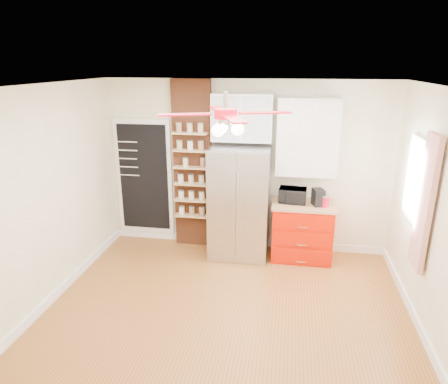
% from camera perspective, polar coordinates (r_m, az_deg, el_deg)
% --- Properties ---
extents(floor, '(4.50, 4.50, 0.00)m').
position_cam_1_polar(floor, '(5.11, 0.21, -17.05)').
color(floor, '#975826').
rests_on(floor, ground).
extents(ceiling, '(4.50, 4.50, 0.00)m').
position_cam_1_polar(ceiling, '(4.18, 0.25, 14.82)').
color(ceiling, white).
rests_on(ceiling, wall_back).
extents(wall_back, '(4.50, 0.02, 2.70)m').
position_cam_1_polar(wall_back, '(6.36, 3.18, 3.62)').
color(wall_back, beige).
rests_on(wall_back, floor).
extents(wall_front, '(4.50, 0.02, 2.70)m').
position_cam_1_polar(wall_front, '(2.73, -6.96, -17.66)').
color(wall_front, beige).
rests_on(wall_front, floor).
extents(wall_left, '(0.02, 4.00, 2.70)m').
position_cam_1_polar(wall_left, '(5.30, -24.56, -1.05)').
color(wall_left, beige).
rests_on(wall_left, floor).
extents(wall_right, '(0.02, 4.00, 2.70)m').
position_cam_1_polar(wall_right, '(4.68, 28.59, -4.05)').
color(wall_right, beige).
rests_on(wall_right, floor).
extents(chalkboard, '(0.95, 0.05, 1.95)m').
position_cam_1_polar(chalkboard, '(6.78, -11.32, 2.04)').
color(chalkboard, white).
rests_on(chalkboard, wall_back).
extents(brick_pillar, '(0.60, 0.16, 2.70)m').
position_cam_1_polar(brick_pillar, '(6.43, -4.47, 3.76)').
color(brick_pillar, brown).
rests_on(brick_pillar, floor).
extents(fridge, '(0.90, 0.70, 1.75)m').
position_cam_1_polar(fridge, '(6.15, 2.24, -1.50)').
color(fridge, '#B8B8BD').
rests_on(fridge, floor).
extents(upper_glass_cabinet, '(0.90, 0.35, 0.70)m').
position_cam_1_polar(upper_glass_cabinet, '(6.04, 2.64, 10.60)').
color(upper_glass_cabinet, white).
rests_on(upper_glass_cabinet, wall_back).
extents(red_cabinet, '(0.94, 0.64, 0.90)m').
position_cam_1_polar(red_cabinet, '(6.31, 11.06, -5.43)').
color(red_cabinet, '#C51200').
rests_on(red_cabinet, floor).
extents(upper_shelf_unit, '(0.90, 0.30, 1.15)m').
position_cam_1_polar(upper_shelf_unit, '(6.06, 11.84, 7.64)').
color(upper_shelf_unit, white).
rests_on(upper_shelf_unit, wall_back).
extents(window, '(0.04, 0.75, 1.05)m').
position_cam_1_polar(window, '(5.43, 25.84, 1.44)').
color(window, white).
rests_on(window, wall_right).
extents(curtain, '(0.06, 0.40, 1.55)m').
position_cam_1_polar(curtain, '(4.94, 26.78, -1.45)').
color(curtain, red).
rests_on(curtain, wall_right).
extents(ceiling_fan, '(1.40, 1.40, 0.44)m').
position_cam_1_polar(ceiling_fan, '(4.20, 0.25, 11.06)').
color(ceiling_fan, silver).
rests_on(ceiling_fan, ceiling).
extents(toaster_oven, '(0.43, 0.31, 0.22)m').
position_cam_1_polar(toaster_oven, '(6.13, 9.76, -0.45)').
color(toaster_oven, black).
rests_on(toaster_oven, red_cabinet).
extents(coffee_maker, '(0.20, 0.24, 0.25)m').
position_cam_1_polar(coffee_maker, '(6.08, 13.29, -0.74)').
color(coffee_maker, black).
rests_on(coffee_maker, red_cabinet).
extents(canister_left, '(0.14, 0.14, 0.16)m').
position_cam_1_polar(canister_left, '(6.05, 14.23, -1.36)').
color(canister_left, '#BC0A2B').
rests_on(canister_left, red_cabinet).
extents(canister_right, '(0.12, 0.12, 0.15)m').
position_cam_1_polar(canister_right, '(6.11, 14.28, -1.17)').
color(canister_right, '#A40929').
rests_on(canister_right, red_cabinet).
extents(pantry_jar_oats, '(0.11, 0.11, 0.14)m').
position_cam_1_polar(pantry_jar_oats, '(6.27, -5.52, 4.22)').
color(pantry_jar_oats, beige).
rests_on(pantry_jar_oats, brick_pillar).
extents(pantry_jar_beans, '(0.11, 0.11, 0.13)m').
position_cam_1_polar(pantry_jar_beans, '(6.23, -3.04, 4.19)').
color(pantry_jar_beans, '#8D5B47').
rests_on(pantry_jar_beans, brick_pillar).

